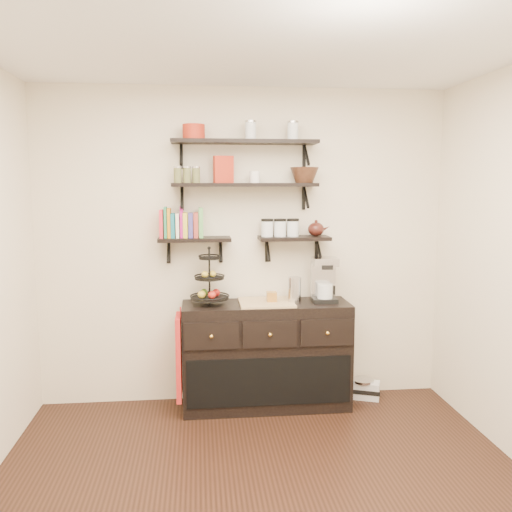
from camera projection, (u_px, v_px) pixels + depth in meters
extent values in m
cube|color=white|center=(271.00, 26.00, 2.78)|extent=(3.50, 3.50, 0.02)
cube|color=beige|center=(244.00, 247.00, 4.69)|extent=(3.50, 0.02, 2.70)
cube|color=black|center=(245.00, 142.00, 4.44)|extent=(1.20, 0.27, 0.03)
cube|color=black|center=(181.00, 156.00, 4.51)|extent=(0.02, 0.03, 0.20)
cube|color=black|center=(304.00, 157.00, 4.62)|extent=(0.02, 0.03, 0.20)
cube|color=black|center=(245.00, 185.00, 4.48)|extent=(1.20, 0.27, 0.03)
cube|color=black|center=(182.00, 198.00, 4.56)|extent=(0.02, 0.03, 0.20)
cube|color=black|center=(304.00, 198.00, 4.67)|extent=(0.02, 0.03, 0.20)
cube|color=black|center=(195.00, 239.00, 4.51)|extent=(0.60, 0.25, 0.03)
cube|color=black|center=(169.00, 252.00, 4.61)|extent=(0.02, 0.03, 0.20)
cube|color=black|center=(221.00, 251.00, 4.65)|extent=(0.03, 0.03, 0.20)
cube|color=black|center=(294.00, 238.00, 4.60)|extent=(0.60, 0.25, 0.03)
cube|color=black|center=(267.00, 250.00, 4.70)|extent=(0.03, 0.03, 0.20)
cube|color=black|center=(316.00, 250.00, 4.74)|extent=(0.02, 0.03, 0.20)
cube|color=red|center=(163.00, 226.00, 4.47)|extent=(0.02, 0.15, 0.20)
cube|color=#247D52|center=(167.00, 223.00, 4.47)|extent=(0.03, 0.15, 0.24)
cube|color=#C27710|center=(172.00, 225.00, 4.48)|extent=(0.04, 0.15, 0.21)
cube|color=#156779|center=(176.00, 223.00, 4.48)|extent=(0.03, 0.15, 0.25)
cube|color=#FAF3CC|center=(180.00, 224.00, 4.48)|extent=(0.03, 0.15, 0.22)
cube|color=#AC1272|center=(185.00, 222.00, 4.49)|extent=(0.04, 0.15, 0.26)
cube|color=gold|center=(190.00, 224.00, 4.49)|extent=(0.03, 0.15, 0.23)
cube|color=#3B3581|center=(194.00, 225.00, 4.50)|extent=(0.03, 0.15, 0.20)
cube|color=#9A362E|center=(199.00, 223.00, 4.50)|extent=(0.04, 0.15, 0.24)
cube|color=#579F50|center=(204.00, 225.00, 4.50)|extent=(0.03, 0.15, 0.21)
cylinder|color=silver|center=(267.00, 229.00, 4.57)|extent=(0.10, 0.10, 0.13)
cylinder|color=silver|center=(280.00, 229.00, 4.58)|extent=(0.10, 0.10, 0.13)
cylinder|color=silver|center=(293.00, 229.00, 4.59)|extent=(0.10, 0.10, 0.13)
cube|color=black|center=(266.00, 355.00, 4.59)|extent=(1.40, 0.45, 0.90)
cube|color=tan|center=(266.00, 302.00, 4.53)|extent=(0.45, 0.41, 0.02)
sphere|color=gold|center=(211.00, 337.00, 4.26)|extent=(0.04, 0.04, 0.04)
sphere|color=gold|center=(270.00, 335.00, 4.31)|extent=(0.04, 0.04, 0.04)
sphere|color=gold|center=(328.00, 333.00, 4.36)|extent=(0.04, 0.04, 0.04)
cylinder|color=black|center=(209.00, 277.00, 4.45)|extent=(0.01, 0.01, 0.46)
cylinder|color=black|center=(210.00, 298.00, 4.48)|extent=(0.32, 0.32, 0.01)
cylinder|color=black|center=(209.00, 278.00, 4.45)|extent=(0.24, 0.24, 0.02)
cylinder|color=black|center=(209.00, 258.00, 4.43)|extent=(0.17, 0.17, 0.02)
sphere|color=#B21914|center=(216.00, 293.00, 4.51)|extent=(0.06, 0.06, 0.06)
sphere|color=gold|center=(205.00, 274.00, 4.44)|extent=(0.06, 0.06, 0.06)
cube|color=#996423|center=(272.00, 297.00, 4.53)|extent=(0.08, 0.08, 0.08)
cube|color=black|center=(324.00, 300.00, 4.58)|extent=(0.21, 0.19, 0.04)
cube|color=silver|center=(323.00, 280.00, 4.63)|extent=(0.21, 0.08, 0.32)
cube|color=silver|center=(325.00, 261.00, 4.54)|extent=(0.21, 0.19, 0.07)
cylinder|color=silver|center=(325.00, 291.00, 4.55)|extent=(0.14, 0.14, 0.12)
cylinder|color=silver|center=(294.00, 290.00, 4.52)|extent=(0.11, 0.11, 0.22)
cube|color=maroon|center=(179.00, 357.00, 4.41)|extent=(0.04, 0.30, 0.69)
cube|color=silver|center=(363.00, 390.00, 4.81)|extent=(0.32, 0.24, 0.15)
cylinder|color=silver|center=(363.00, 380.00, 4.80)|extent=(0.25, 0.25, 0.02)
cube|color=black|center=(366.00, 393.00, 4.74)|extent=(0.23, 0.10, 0.04)
cube|color=#A02412|center=(223.00, 169.00, 4.45)|extent=(0.17, 0.09, 0.22)
cylinder|color=white|center=(255.00, 177.00, 4.48)|extent=(0.09, 0.09, 0.10)
cylinder|color=#A02412|center=(194.00, 132.00, 4.38)|extent=(0.18, 0.18, 0.12)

